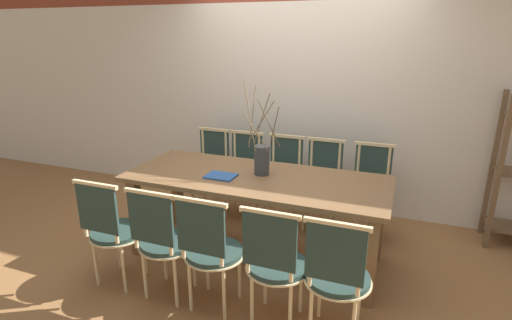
# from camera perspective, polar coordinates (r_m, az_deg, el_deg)

# --- Properties ---
(ground_plane) EXTENTS (16.00, 16.00, 0.00)m
(ground_plane) POSITION_cam_1_polar(r_m,az_deg,el_deg) (3.80, 0.00, -13.44)
(ground_plane) COLOR olive
(wall_rear) EXTENTS (12.00, 0.06, 3.20)m
(wall_rear) POSITION_cam_1_polar(r_m,az_deg,el_deg) (4.54, 6.24, 13.02)
(wall_rear) COLOR beige
(wall_rear) RESTS_ON ground_plane
(dining_table) EXTENTS (2.28, 0.91, 0.78)m
(dining_table) POSITION_cam_1_polar(r_m,az_deg,el_deg) (3.50, 0.00, -4.00)
(dining_table) COLOR brown
(dining_table) RESTS_ON ground_plane
(chair_near_leftend) EXTENTS (0.44, 0.44, 0.93)m
(chair_near_leftend) POSITION_cam_1_polar(r_m,az_deg,el_deg) (3.37, -19.78, -9.11)
(chair_near_leftend) COLOR #233833
(chair_near_leftend) RESTS_ON ground_plane
(chair_near_left) EXTENTS (0.44, 0.44, 0.93)m
(chair_near_left) POSITION_cam_1_polar(r_m,az_deg,el_deg) (3.11, -13.06, -10.85)
(chair_near_left) COLOR #233833
(chair_near_left) RESTS_ON ground_plane
(chair_near_center) EXTENTS (0.44, 0.44, 0.93)m
(chair_near_center) POSITION_cam_1_polar(r_m,az_deg,el_deg) (2.93, -6.46, -12.40)
(chair_near_center) COLOR #233833
(chair_near_center) RESTS_ON ground_plane
(chair_near_right) EXTENTS (0.44, 0.44, 0.93)m
(chair_near_right) POSITION_cam_1_polar(r_m,az_deg,el_deg) (2.76, 2.79, -14.28)
(chair_near_right) COLOR #233833
(chair_near_right) RESTS_ON ground_plane
(chair_near_rightend) EXTENTS (0.44, 0.44, 0.93)m
(chair_near_rightend) POSITION_cam_1_polar(r_m,az_deg,el_deg) (2.69, 11.47, -15.69)
(chair_near_rightend) COLOR #233833
(chair_near_rightend) RESTS_ON ground_plane
(chair_far_leftend) EXTENTS (0.44, 0.44, 0.93)m
(chair_far_leftend) POSITION_cam_1_polar(r_m,az_deg,el_deg) (4.58, -6.59, -1.02)
(chair_far_leftend) COLOR #233833
(chair_far_leftend) RESTS_ON ground_plane
(chair_far_left) EXTENTS (0.44, 0.44, 0.93)m
(chair_far_left) POSITION_cam_1_polar(r_m,az_deg,el_deg) (4.42, -1.93, -1.63)
(chair_far_left) COLOR #233833
(chair_far_left) RESTS_ON ground_plane
(chair_far_center) EXTENTS (0.44, 0.44, 0.93)m
(chair_far_center) POSITION_cam_1_polar(r_m,az_deg,el_deg) (4.27, 3.79, -2.37)
(chair_far_center) COLOR #233833
(chair_far_center) RESTS_ON ground_plane
(chair_far_right) EXTENTS (0.44, 0.44, 0.93)m
(chair_far_right) POSITION_cam_1_polar(r_m,az_deg,el_deg) (4.17, 9.35, -3.06)
(chair_far_right) COLOR #233833
(chair_far_right) RESTS_ON ground_plane
(chair_far_rightend) EXTENTS (0.44, 0.44, 0.93)m
(chair_far_rightend) POSITION_cam_1_polar(r_m,az_deg,el_deg) (4.11, 15.99, -3.84)
(chair_far_rightend) COLOR #233833
(chair_far_rightend) RESTS_ON ground_plane
(vase_centerpiece) EXTENTS (0.33, 0.33, 0.80)m
(vase_centerpiece) POSITION_cam_1_polar(r_m,az_deg,el_deg) (3.47, 0.83, 0.21)
(vase_centerpiece) COLOR #33383D
(vase_centerpiece) RESTS_ON dining_table
(book_stack) EXTENTS (0.25, 0.19, 0.01)m
(book_stack) POSITION_cam_1_polar(r_m,az_deg,el_deg) (3.46, -5.05, -2.30)
(book_stack) COLOR #234C8C
(book_stack) RESTS_ON dining_table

